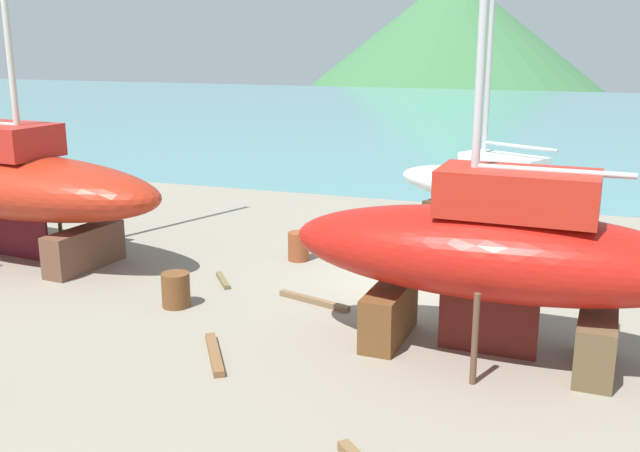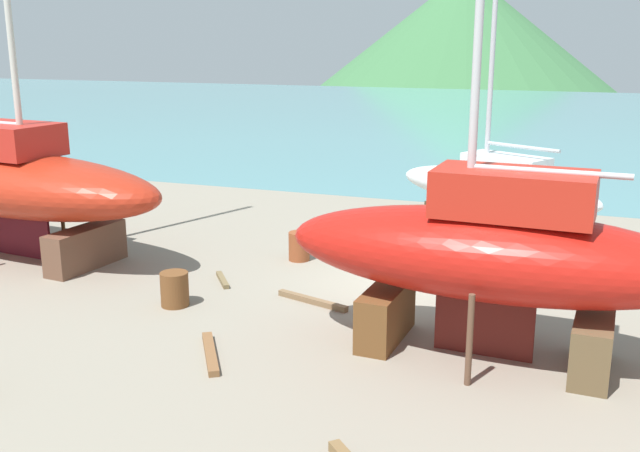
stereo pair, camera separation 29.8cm
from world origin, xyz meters
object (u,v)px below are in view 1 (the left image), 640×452
sailboat_far_slipway (494,253)px  sailboat_large_starboard (493,188)px  barrel_rust_near (299,246)px  worker (556,248)px  sailboat_small_center (8,182)px  barrel_ochre (176,290)px

sailboat_far_slipway → sailboat_large_starboard: bearing=-80.9°
sailboat_large_starboard → barrel_rust_near: sailboat_large_starboard is taller
worker → sailboat_small_center: bearing=-149.0°
sailboat_far_slipway → worker: 5.77m
sailboat_small_center → barrel_rust_near: (7.88, 2.42, -1.79)m
worker → barrel_ochre: worker is taller
sailboat_large_starboard → barrel_ochre: sailboat_large_starboard is taller
barrel_ochre → sailboat_far_slipway: bearing=-2.3°
sailboat_far_slipway → worker: sailboat_far_slipway is taller
sailboat_far_slipway → worker: (1.05, 5.52, -1.30)m
sailboat_small_center → worker: sailboat_small_center is taller
sailboat_large_starboard → barrel_ochre: bearing=83.1°
barrel_ochre → sailboat_small_center: bearing=162.6°
sailboat_large_starboard → barrel_ochre: 11.06m
sailboat_far_slipway → barrel_ochre: size_ratio=15.01×
barrel_ochre → worker: bearing=32.1°
barrel_rust_near → worker: bearing=6.3°
sailboat_small_center → worker: (14.84, 3.19, -1.37)m
sailboat_large_starboard → barrel_ochre: size_ratio=13.87×
sailboat_large_starboard → sailboat_far_slipway: bearing=124.1°
sailboat_far_slipway → barrel_ochre: (-7.29, 0.30, -1.72)m
worker → sailboat_far_slipway: bearing=-81.9°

